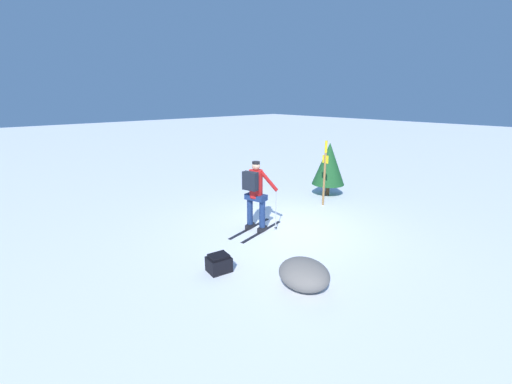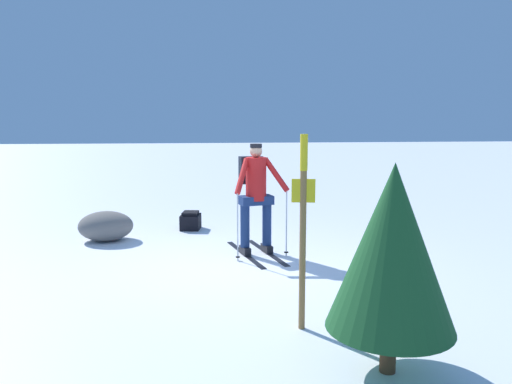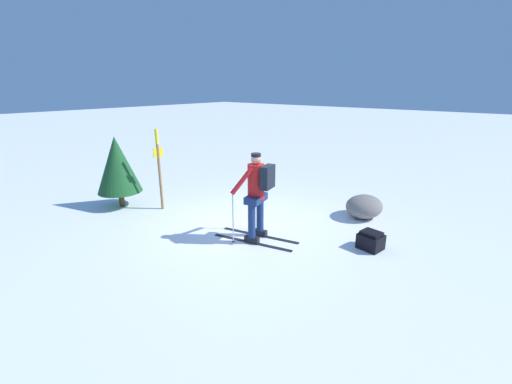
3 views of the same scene
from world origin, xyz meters
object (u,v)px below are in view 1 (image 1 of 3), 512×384
Objects in this scene: skier at (255,191)px; pine_tree at (329,164)px; trail_marker at (325,167)px; dropped_backpack at (219,263)px; rock_boulder at (304,274)px.

pine_tree is (0.69, -4.01, 0.07)m from skier.
trail_marker is at bearing 119.39° from pine_tree.
dropped_backpack is at bearing 103.69° from trail_marker.
rock_boulder reaches higher than dropped_backpack.
skier is 3.70× the size of dropped_backpack.
skier is at bearing 92.54° from trail_marker.
dropped_backpack is at bearing 27.00° from rock_boulder.
dropped_backpack is 6.29m from pine_tree.
rock_boulder is 6.20m from pine_tree.
pine_tree reaches higher than dropped_backpack.
rock_boulder is (-1.52, -0.77, 0.10)m from dropped_backpack.
rock_boulder is at bearing 155.46° from skier.
pine_tree is at bearing -80.26° from skier.
skier is 2.96m from rock_boulder.
skier is 3.03m from trail_marker.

